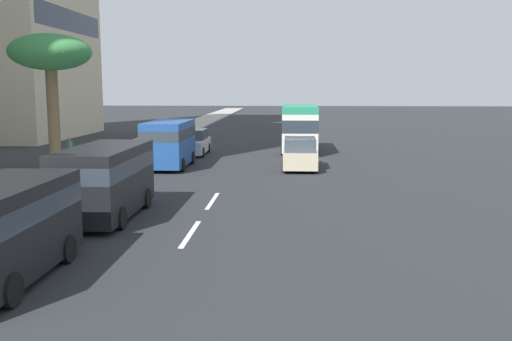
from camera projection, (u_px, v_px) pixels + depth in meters
The scene contains 11 objects.
ground_plane at pixel (240, 161), 34.34m from camera, with size 198.00×198.00×0.00m, color #26282B.
sidewalk_right at pixel (108, 159), 34.79m from camera, with size 162.00×3.58×0.15m, color #9E9B93.
lane_stripe_mid at pixel (190, 234), 17.34m from camera, with size 3.20×0.16×0.01m, color silver.
lane_stripe_far at pixel (213, 201), 22.33m from camera, with size 3.20×0.16×0.01m, color silver.
car_second at pixel (193, 143), 37.54m from camera, with size 4.38×1.92×1.65m.
minibus_third at pixel (299, 127), 38.92m from camera, with size 6.72×2.43×3.17m.
van_fourth at pixel (169, 141), 31.39m from camera, with size 5.13×2.22×2.57m.
car_fifth at pixel (300, 154), 31.04m from camera, with size 4.55×1.87×1.70m.
van_sixth at pixel (105, 177), 19.31m from camera, with size 5.38×2.20×2.44m.
pedestrian_near_lamp at pixel (70, 151), 30.11m from camera, with size 0.38×0.39×1.65m.
palm_tree at pixel (50, 56), 26.66m from camera, with size 3.81×3.81×6.76m.
Camera 1 is at (-2.44, -2.98, 4.45)m, focal length 39.94 mm.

